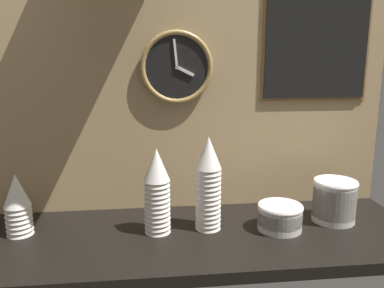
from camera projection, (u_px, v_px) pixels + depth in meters
ground_plane at (193, 237)px, 1.43m from camera, size 1.60×0.56×0.04m
wall_tiled_back at (185, 76)px, 1.56m from camera, size 1.60×0.03×1.05m
cup_stack_center_right at (208, 183)px, 1.42m from camera, size 0.09×0.09×0.34m
cup_stack_far_left at (18, 205)px, 1.38m from camera, size 0.09×0.09×0.22m
cup_stack_center at (157, 191)px, 1.39m from camera, size 0.09×0.09×0.30m
bowl_stack_far_right at (334, 200)px, 1.50m from camera, size 0.16×0.16×0.16m
bowl_stack_right at (280, 216)px, 1.44m from camera, size 0.16×0.16×0.09m
wall_clock at (177, 67)px, 1.52m from camera, size 0.27×0.03×0.27m
menu_board at (317, 40)px, 1.57m from camera, size 0.43×0.01×0.47m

